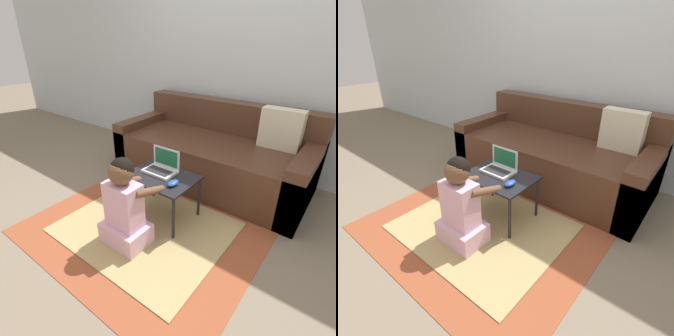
% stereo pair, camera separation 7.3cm
% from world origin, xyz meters
% --- Properties ---
extents(ground_plane, '(16.00, 16.00, 0.00)m').
position_xyz_m(ground_plane, '(0.00, 0.00, 0.00)').
color(ground_plane, '#7F705B').
extents(wall_back, '(9.00, 0.06, 2.50)m').
position_xyz_m(wall_back, '(0.00, 1.46, 1.25)').
color(wall_back, silver).
rests_on(wall_back, ground_plane).
extents(area_rug, '(1.75, 1.46, 0.01)m').
position_xyz_m(area_rug, '(-0.05, -0.07, 0.00)').
color(area_rug, '#9E4C2D').
rests_on(area_rug, ground_plane).
extents(couch, '(1.93, 0.89, 0.81)m').
position_xyz_m(couch, '(-0.03, 0.98, 0.28)').
color(couch, '#4C2D1E').
rests_on(couch, ground_plane).
extents(laptop_desk, '(0.55, 0.41, 0.38)m').
position_xyz_m(laptop_desk, '(-0.05, 0.14, 0.34)').
color(laptop_desk, black).
rests_on(laptop_desk, ground_plane).
extents(laptop, '(0.26, 0.18, 0.19)m').
position_xyz_m(laptop, '(-0.10, 0.20, 0.41)').
color(laptop, silver).
rests_on(laptop, laptop_desk).
extents(computer_mouse, '(0.06, 0.11, 0.04)m').
position_xyz_m(computer_mouse, '(0.11, 0.08, 0.40)').
color(computer_mouse, '#234CB2').
rests_on(computer_mouse, laptop_desk).
extents(person_seated, '(0.33, 0.41, 0.68)m').
position_xyz_m(person_seated, '(-0.06, -0.27, 0.31)').
color(person_seated, '#E5B2CC').
rests_on(person_seated, ground_plane).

